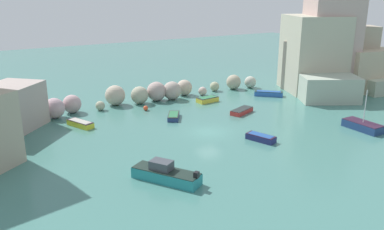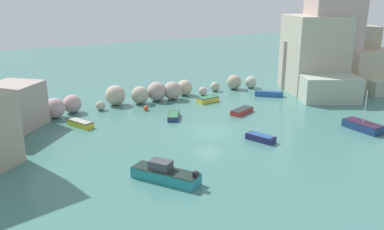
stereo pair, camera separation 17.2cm
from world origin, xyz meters
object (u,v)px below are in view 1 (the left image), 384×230
object	(u,v)px
moored_boat_5	(174,116)
moored_boat_6	(261,138)
moored_boat_4	(269,93)
moored_boat_7	(207,99)
moored_boat_3	(242,111)
moored_boat_1	(166,174)
moored_boat_2	(80,123)
moored_boat_0	(363,126)
channel_buoy	(146,108)

from	to	relation	value
moored_boat_5	moored_boat_6	size ratio (longest dim) A/B	1.01
moored_boat_4	moored_boat_7	world-z (taller)	moored_boat_4
moored_boat_3	moored_boat_4	world-z (taller)	moored_boat_4
moored_boat_3	moored_boat_4	xyz separation A→B (m)	(8.82, 4.99, 0.08)
moored_boat_3	moored_boat_5	world-z (taller)	moored_boat_3
moored_boat_1	moored_boat_2	size ratio (longest dim) A/B	1.56
moored_boat_7	moored_boat_6	bearing A→B (deg)	-108.13
moored_boat_0	moored_boat_4	size ratio (longest dim) A/B	1.20
moored_boat_2	moored_boat_5	size ratio (longest dim) A/B	1.12
moored_boat_5	moored_boat_3	bearing A→B (deg)	105.56
moored_boat_1	moored_boat_3	size ratio (longest dim) A/B	1.55
moored_boat_0	moored_boat_4	world-z (taller)	moored_boat_0
moored_boat_1	moored_boat_3	bearing A→B (deg)	-86.96
moored_boat_2	moored_boat_4	distance (m)	28.14
moored_boat_0	moored_boat_6	distance (m)	12.61
moored_boat_7	moored_boat_5	bearing A→B (deg)	-156.58
moored_boat_5	moored_boat_6	world-z (taller)	moored_boat_6
moored_boat_2	moored_boat_6	world-z (taller)	moored_boat_2
moored_boat_2	moored_boat_3	world-z (taller)	moored_boat_2
moored_boat_4	moored_boat_6	distance (m)	19.14
moored_boat_7	moored_boat_1	bearing A→B (deg)	-136.37
channel_buoy	moored_boat_5	xyz separation A→B (m)	(1.54, -4.88, -0.02)
channel_buoy	moored_boat_1	distance (m)	20.76
moored_boat_3	moored_boat_5	xyz separation A→B (m)	(-8.57, 2.53, 0.00)
moored_boat_1	moored_boat_5	bearing A→B (deg)	-62.54
channel_buoy	moored_boat_0	world-z (taller)	moored_boat_0
moored_boat_0	moored_boat_5	distance (m)	22.01
channel_buoy	moored_boat_5	size ratio (longest dim) A/B	0.19
moored_boat_0	moored_boat_1	bearing A→B (deg)	90.18
moored_boat_1	moored_boat_7	world-z (taller)	moored_boat_1
channel_buoy	moored_boat_2	size ratio (longest dim) A/B	0.17
channel_buoy	moored_boat_4	xyz separation A→B (m)	(18.93, -2.41, 0.05)
moored_boat_5	moored_boat_7	bearing A→B (deg)	151.06
moored_boat_1	moored_boat_3	distance (m)	20.99
moored_boat_1	moored_boat_3	xyz separation A→B (m)	(17.14, 12.12, -0.32)
moored_boat_0	moored_boat_4	bearing A→B (deg)	-3.03
moored_boat_0	moored_boat_6	world-z (taller)	moored_boat_0
moored_boat_3	moored_boat_4	size ratio (longest dim) A/B	0.98
moored_boat_0	moored_boat_2	world-z (taller)	moored_boat_0
moored_boat_5	moored_boat_2	bearing A→B (deg)	-72.80
moored_boat_1	moored_boat_4	xyz separation A→B (m)	(25.95, 17.11, -0.24)
moored_boat_1	moored_boat_4	world-z (taller)	moored_boat_1
moored_boat_1	moored_boat_5	xyz separation A→B (m)	(8.56, 14.65, -0.32)
moored_boat_1	moored_boat_3	world-z (taller)	moored_boat_1
moored_boat_0	moored_boat_2	xyz separation A→B (m)	(-27.20, 17.44, -0.11)
moored_boat_3	moored_boat_5	bearing A→B (deg)	-38.48
moored_boat_2	moored_boat_5	xyz separation A→B (m)	(10.74, -2.83, -0.05)
channel_buoy	moored_boat_0	size ratio (longest dim) A/B	0.14
moored_boat_2	moored_boat_3	size ratio (longest dim) A/B	0.99
moored_boat_4	moored_boat_5	xyz separation A→B (m)	(-17.39, -2.47, -0.08)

